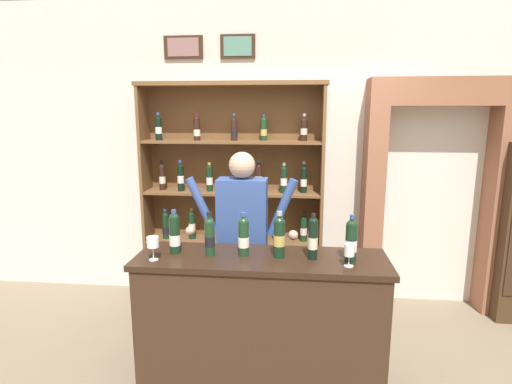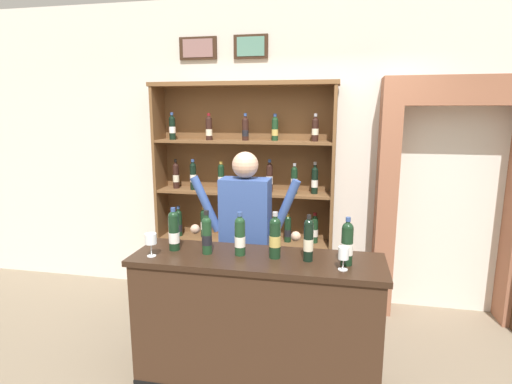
{
  "view_description": "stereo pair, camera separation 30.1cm",
  "coord_description": "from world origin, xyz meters",
  "px_view_note": "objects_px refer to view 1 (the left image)",
  "views": [
    {
      "loc": [
        0.17,
        -2.66,
        1.95
      ],
      "look_at": [
        -0.13,
        0.28,
        1.37
      ],
      "focal_mm": 28.64,
      "sensor_mm": 36.0,
      "label": 1
    },
    {
      "loc": [
        0.47,
        -2.61,
        1.95
      ],
      "look_at": [
        -0.13,
        0.28,
        1.37
      ],
      "focal_mm": 28.64,
      "sensor_mm": 36.0,
      "label": 2
    }
  ],
  "objects_px": {
    "tasting_bottle_prosecco": "(210,236)",
    "tasting_bottle_rosso": "(313,238)",
    "wine_shelf": "(233,191)",
    "tasting_bottle_riserva": "(244,236)",
    "shopkeeper": "(242,229)",
    "tasting_bottle_bianco": "(279,236)",
    "tasting_bottle_chianti": "(351,240)",
    "tasting_bottle_vin_santo": "(175,233)",
    "wine_glass_spare": "(153,243)",
    "wine_glass_center": "(349,251)",
    "tasting_counter": "(261,322)"
  },
  "relations": [
    {
      "from": "tasting_bottle_prosecco",
      "to": "tasting_bottle_rosso",
      "type": "xyz_separation_m",
      "value": [
        0.71,
        -0.0,
        0.01
      ]
    },
    {
      "from": "wine_shelf",
      "to": "tasting_bottle_riserva",
      "type": "xyz_separation_m",
      "value": [
        0.29,
        -1.34,
        -0.05
      ]
    },
    {
      "from": "tasting_bottle_riserva",
      "to": "shopkeeper",
      "type": "bearing_deg",
      "value": 98.72
    },
    {
      "from": "tasting_bottle_bianco",
      "to": "wine_shelf",
      "type": "bearing_deg",
      "value": 111.55
    },
    {
      "from": "tasting_bottle_bianco",
      "to": "tasting_bottle_chianti",
      "type": "distance_m",
      "value": 0.48
    },
    {
      "from": "tasting_bottle_vin_santo",
      "to": "tasting_bottle_rosso",
      "type": "height_order",
      "value": "tasting_bottle_rosso"
    },
    {
      "from": "wine_shelf",
      "to": "tasting_bottle_prosecco",
      "type": "xyz_separation_m",
      "value": [
        0.05,
        -1.36,
        -0.05
      ]
    },
    {
      "from": "wine_shelf",
      "to": "tasting_bottle_riserva",
      "type": "distance_m",
      "value": 1.38
    },
    {
      "from": "shopkeeper",
      "to": "tasting_bottle_prosecco",
      "type": "distance_m",
      "value": 0.54
    },
    {
      "from": "shopkeeper",
      "to": "tasting_bottle_riserva",
      "type": "distance_m",
      "value": 0.51
    },
    {
      "from": "wine_shelf",
      "to": "wine_glass_spare",
      "type": "xyz_separation_m",
      "value": [
        -0.31,
        -1.5,
        -0.07
      ]
    },
    {
      "from": "wine_shelf",
      "to": "tasting_bottle_chianti",
      "type": "height_order",
      "value": "wine_shelf"
    },
    {
      "from": "wine_glass_center",
      "to": "tasting_bottle_bianco",
      "type": "bearing_deg",
      "value": 164.26
    },
    {
      "from": "tasting_bottle_prosecco",
      "to": "wine_shelf",
      "type": "bearing_deg",
      "value": 92.26
    },
    {
      "from": "tasting_bottle_bianco",
      "to": "wine_glass_center",
      "type": "bearing_deg",
      "value": -15.74
    },
    {
      "from": "tasting_bottle_chianti",
      "to": "tasting_counter",
      "type": "bearing_deg",
      "value": 178.29
    },
    {
      "from": "tasting_counter",
      "to": "wine_glass_spare",
      "type": "bearing_deg",
      "value": -169.65
    },
    {
      "from": "tasting_bottle_vin_santo",
      "to": "wine_glass_center",
      "type": "bearing_deg",
      "value": -6.82
    },
    {
      "from": "tasting_counter",
      "to": "tasting_bottle_riserva",
      "type": "bearing_deg",
      "value": 170.3
    },
    {
      "from": "tasting_counter",
      "to": "tasting_bottle_chianti",
      "type": "xyz_separation_m",
      "value": [
        0.6,
        -0.02,
        0.63
      ]
    },
    {
      "from": "tasting_bottle_riserva",
      "to": "tasting_bottle_chianti",
      "type": "xyz_separation_m",
      "value": [
        0.72,
        -0.04,
        0.01
      ]
    },
    {
      "from": "shopkeeper",
      "to": "tasting_bottle_vin_santo",
      "type": "bearing_deg",
      "value": -130.55
    },
    {
      "from": "wine_glass_spare",
      "to": "tasting_bottle_bianco",
      "type": "bearing_deg",
      "value": 9.75
    },
    {
      "from": "wine_shelf",
      "to": "tasting_bottle_riserva",
      "type": "relative_size",
      "value": 7.28
    },
    {
      "from": "wine_shelf",
      "to": "wine_glass_spare",
      "type": "distance_m",
      "value": 1.53
    },
    {
      "from": "tasting_bottle_chianti",
      "to": "wine_glass_center",
      "type": "relative_size",
      "value": 2.12
    },
    {
      "from": "tasting_counter",
      "to": "wine_glass_center",
      "type": "bearing_deg",
      "value": -11.2
    },
    {
      "from": "shopkeeper",
      "to": "tasting_bottle_chianti",
      "type": "xyz_separation_m",
      "value": [
        0.8,
        -0.53,
        0.1
      ]
    },
    {
      "from": "tasting_bottle_riserva",
      "to": "tasting_bottle_bianco",
      "type": "height_order",
      "value": "tasting_bottle_bianco"
    },
    {
      "from": "tasting_bottle_rosso",
      "to": "wine_glass_center",
      "type": "bearing_deg",
      "value": -26.68
    },
    {
      "from": "wine_shelf",
      "to": "tasting_bottle_rosso",
      "type": "distance_m",
      "value": 1.56
    },
    {
      "from": "wine_glass_spare",
      "to": "shopkeeper",
      "type": "bearing_deg",
      "value": 51.16
    },
    {
      "from": "tasting_counter",
      "to": "tasting_bottle_rosso",
      "type": "relative_size",
      "value": 5.47
    },
    {
      "from": "wine_shelf",
      "to": "shopkeeper",
      "type": "relative_size",
      "value": 1.36
    },
    {
      "from": "tasting_counter",
      "to": "tasting_bottle_rosso",
      "type": "height_order",
      "value": "tasting_bottle_rosso"
    },
    {
      "from": "tasting_bottle_prosecco",
      "to": "wine_glass_spare",
      "type": "bearing_deg",
      "value": -159.35
    },
    {
      "from": "tasting_bottle_rosso",
      "to": "tasting_bottle_riserva",
      "type": "bearing_deg",
      "value": 177.49
    },
    {
      "from": "tasting_bottle_vin_santo",
      "to": "tasting_bottle_bianco",
      "type": "xyz_separation_m",
      "value": [
        0.74,
        -0.01,
        0.01
      ]
    },
    {
      "from": "tasting_bottle_bianco",
      "to": "wine_glass_spare",
      "type": "xyz_separation_m",
      "value": [
        -0.84,
        -0.14,
        -0.03
      ]
    },
    {
      "from": "tasting_bottle_chianti",
      "to": "tasting_bottle_rosso",
      "type": "bearing_deg",
      "value": 175.87
    },
    {
      "from": "tasting_bottle_prosecco",
      "to": "tasting_bottle_rosso",
      "type": "distance_m",
      "value": 0.71
    },
    {
      "from": "tasting_bottle_vin_santo",
      "to": "wine_glass_center",
      "type": "xyz_separation_m",
      "value": [
        1.19,
        -0.14,
        -0.04
      ]
    },
    {
      "from": "tasting_bottle_prosecco",
      "to": "tasting_bottle_rosso",
      "type": "height_order",
      "value": "tasting_bottle_rosso"
    },
    {
      "from": "tasting_bottle_riserva",
      "to": "wine_glass_spare",
      "type": "distance_m",
      "value": 0.61
    },
    {
      "from": "wine_shelf",
      "to": "tasting_bottle_vin_santo",
      "type": "xyz_separation_m",
      "value": [
        -0.2,
        -1.34,
        -0.05
      ]
    },
    {
      "from": "tasting_bottle_prosecco",
      "to": "tasting_counter",
      "type": "bearing_deg",
      "value": -0.77
    },
    {
      "from": "tasting_counter",
      "to": "wine_glass_center",
      "type": "relative_size",
      "value": 11.51
    },
    {
      "from": "tasting_bottle_vin_santo",
      "to": "tasting_bottle_riserva",
      "type": "distance_m",
      "value": 0.49
    },
    {
      "from": "wine_glass_center",
      "to": "tasting_bottle_rosso",
      "type": "bearing_deg",
      "value": 153.32
    },
    {
      "from": "shopkeeper",
      "to": "wine_glass_spare",
      "type": "xyz_separation_m",
      "value": [
        -0.52,
        -0.64,
        0.08
      ]
    }
  ]
}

